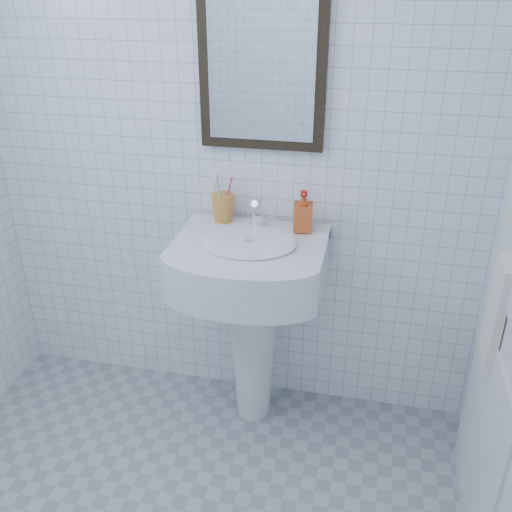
# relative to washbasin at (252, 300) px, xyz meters

# --- Properties ---
(wall_back) EXTENTS (2.20, 0.02, 2.50)m
(wall_back) POSITION_rel_washbasin_xyz_m (-0.14, 0.21, 0.62)
(wall_back) COLOR white
(wall_back) RESTS_ON ground
(washbasin) EXTENTS (0.61, 0.44, 0.94)m
(washbasin) POSITION_rel_washbasin_xyz_m (0.00, 0.00, 0.00)
(washbasin) COLOR white
(washbasin) RESTS_ON ground
(faucet) EXTENTS (0.05, 0.12, 0.13)m
(faucet) POSITION_rel_washbasin_xyz_m (0.00, 0.11, 0.35)
(faucet) COLOR silver
(faucet) RESTS_ON washbasin
(toothbrush_cup) EXTENTS (0.11, 0.11, 0.12)m
(toothbrush_cup) POSITION_rel_washbasin_xyz_m (-0.15, 0.14, 0.36)
(toothbrush_cup) COLOR orange
(toothbrush_cup) RESTS_ON washbasin
(soap_dispenser) EXTENTS (0.08, 0.09, 0.17)m
(soap_dispenser) POSITION_rel_washbasin_xyz_m (0.19, 0.11, 0.38)
(soap_dispenser) COLOR red
(soap_dispenser) RESTS_ON washbasin
(wall_mirror) EXTENTS (0.50, 0.04, 0.62)m
(wall_mirror) POSITION_rel_washbasin_xyz_m (0.00, 0.19, 0.92)
(wall_mirror) COLOR black
(wall_mirror) RESTS_ON wall_back
(hand_towel) EXTENTS (0.03, 0.16, 0.38)m
(hand_towel) POSITION_rel_washbasin_xyz_m (0.90, -0.30, 0.24)
(hand_towel) COLOR white
(hand_towel) RESTS_ON towel_ring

